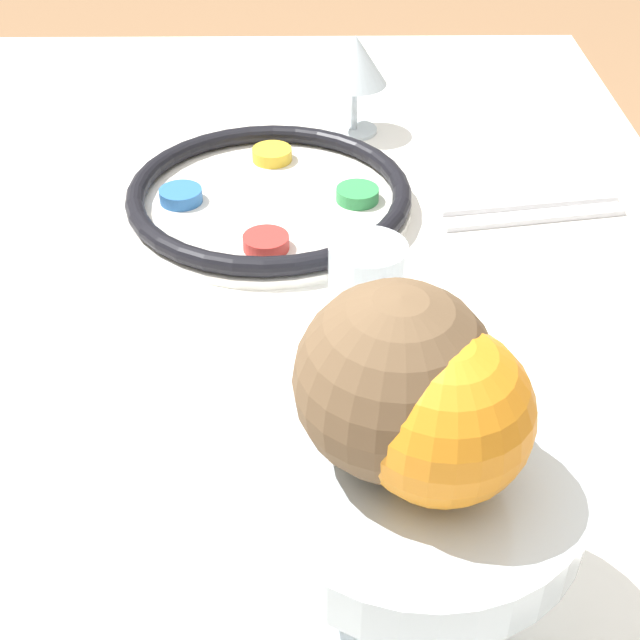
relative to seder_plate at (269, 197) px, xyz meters
The scene contains 9 objects.
dining_table 0.45m from the seder_plate, 14.71° to the right, with size 1.48×1.00×0.75m.
seder_plate is the anchor object (origin of this frame).
wine_glass 0.22m from the seder_plate, 152.58° to the left, with size 0.08×0.08×0.12m.
fruit_stand 0.51m from the seder_plate, 11.56° to the left, with size 0.18×0.18×0.13m.
orange_fruit 0.54m from the seder_plate, 12.12° to the left, with size 0.09×0.09×0.09m.
coconut 0.52m from the seder_plate, 10.04° to the left, with size 0.10×0.10×0.10m.
cup_mid 0.21m from the seder_plate, 26.77° to the left, with size 0.07×0.07×0.07m.
fork_left 0.28m from the seder_plate, 91.18° to the left, with size 0.05×0.20×0.01m.
fork_right 0.28m from the seder_plate, 84.96° to the left, with size 0.05×0.20×0.01m.
Camera 1 is at (0.60, 0.10, 1.23)m, focal length 50.00 mm.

